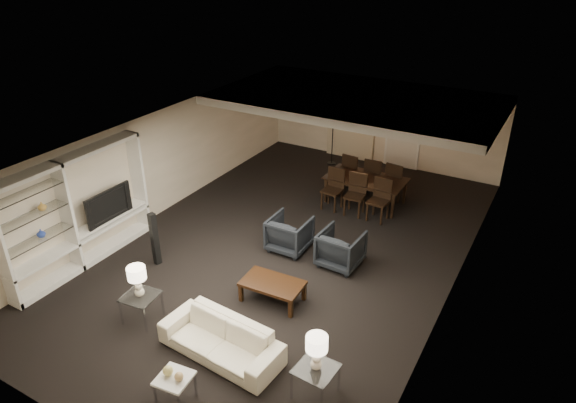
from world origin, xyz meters
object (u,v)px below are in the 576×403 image
at_px(armchair_right, 341,249).
at_px(chair_nm, 355,195).
at_px(chair_nl, 332,190).
at_px(floor_lamp, 333,135).
at_px(sofa, 221,339).
at_px(marble_table, 176,389).
at_px(pendant_light, 367,120).
at_px(table_lamp_right, 316,353).
at_px(floor_speaker, 155,239).
at_px(chair_fr, 397,181).
at_px(side_table_left, 142,308).
at_px(coffee_table, 273,291).
at_px(chair_fl, 353,171).
at_px(dining_table, 364,191).
at_px(side_table_right, 316,382).
at_px(chair_nr, 378,201).
at_px(chair_fm, 374,176).
at_px(vase_amber, 42,206).
at_px(table_lamp_left, 138,282).
at_px(armchair_left, 290,234).
at_px(vase_blue, 41,233).

distance_m(armchair_right, chair_nm, 2.25).
bearing_deg(chair_nl, floor_lamp, 117.67).
distance_m(sofa, marble_table, 1.10).
distance_m(pendant_light, table_lamp_right, 7.27).
xyz_separation_m(floor_speaker, chair_fr, (3.30, 5.29, -0.07)).
relative_size(pendant_light, side_table_left, 0.92).
height_order(pendant_light, floor_speaker, pendant_light).
bearing_deg(coffee_table, table_lamp_right, -43.26).
relative_size(sofa, chair_fr, 2.01).
bearing_deg(chair_fl, dining_table, 139.74).
bearing_deg(chair_nl, side_table_right, -64.59).
bearing_deg(chair_nr, chair_nl, -175.98).
bearing_deg(sofa, chair_nr, 88.42).
xyz_separation_m(side_table_left, floor_speaker, (-1.01, 1.47, 0.32)).
height_order(chair_fl, chair_fm, same).
xyz_separation_m(side_table_right, floor_speaker, (-4.41, 1.47, 0.32)).
bearing_deg(chair_nr, vase_amber, -126.32).
bearing_deg(floor_lamp, table_lamp_left, -89.01).
relative_size(pendant_light, coffee_table, 0.46).
bearing_deg(pendant_light, dining_table, -64.60).
xyz_separation_m(chair_fr, floor_lamp, (-2.42, 1.30, 0.38)).
relative_size(sofa, armchair_right, 2.45).
height_order(coffee_table, table_lamp_left, table_lamp_left).
bearing_deg(chair_nr, table_lamp_left, -108.71).
xyz_separation_m(sofa, marble_table, (0.00, -1.10, -0.07)).
relative_size(armchair_right, chair_fr, 0.82).
height_order(armchair_left, vase_blue, vase_blue).
bearing_deg(coffee_table, vase_blue, -157.17).
bearing_deg(table_lamp_left, side_table_left, 0.00).
xyz_separation_m(armchair_left, side_table_right, (2.30, -3.30, -0.12)).
xyz_separation_m(coffee_table, armchair_right, (0.60, 1.70, 0.18)).
bearing_deg(vase_amber, vase_blue, -90.00).
height_order(side_table_right, vase_amber, vase_amber).
distance_m(armchair_left, chair_nr, 2.46).
bearing_deg(side_table_right, armchair_left, 124.88).
distance_m(table_lamp_right, chair_nm, 5.73).
xyz_separation_m(marble_table, floor_lamp, (-1.84, 9.15, 0.65)).
bearing_deg(side_table_right, coffee_table, 136.74).
distance_m(chair_nm, chair_fr, 1.43).
distance_m(sofa, armchair_right, 3.36).
bearing_deg(dining_table, table_lamp_left, -105.55).
xyz_separation_m(table_lamp_left, chair_fr, (2.29, 6.76, -0.31)).
height_order(coffee_table, table_lamp_right, table_lamp_right).
distance_m(armchair_left, chair_fr, 3.66).
bearing_deg(armchair_left, dining_table, -102.19).
xyz_separation_m(pendant_light, armchair_left, (-0.22, -3.58, -1.54)).
relative_size(side_table_left, dining_table, 0.29).
bearing_deg(table_lamp_right, chair_nl, 112.99).
height_order(side_table_left, floor_speaker, floor_speaker).
bearing_deg(table_lamp_right, floor_speaker, 161.57).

